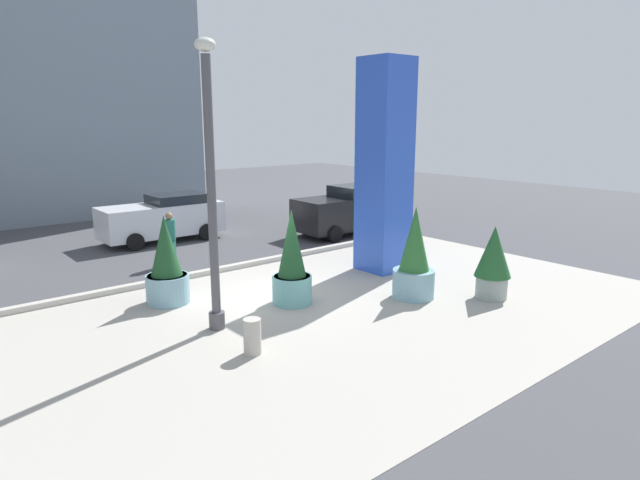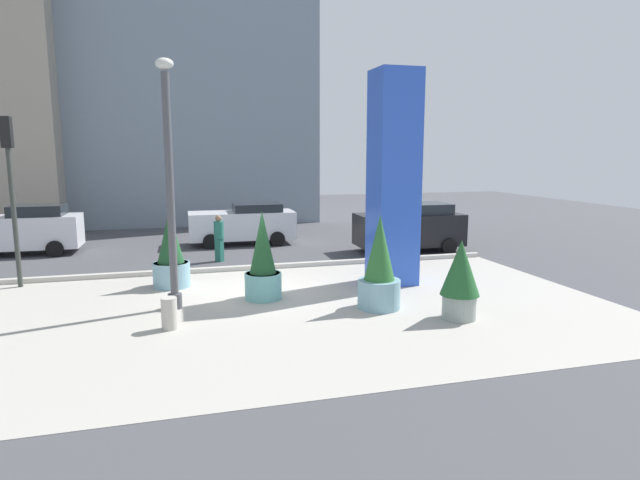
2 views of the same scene
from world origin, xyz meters
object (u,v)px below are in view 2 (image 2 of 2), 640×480
at_px(lamp_post, 170,191).
at_px(car_curb_east, 24,230).
at_px(potted_plant_near_left, 171,255).
at_px(pedestrian_on_sidewalk, 219,236).
at_px(art_pillar_blue, 393,179).
at_px(potted_plant_near_right, 460,278).
at_px(potted_plant_mid_plaza, 379,270).
at_px(traffic_light_corner, 10,174).
at_px(car_intersection, 243,223).
at_px(car_passing_lane, 410,227).
at_px(concrete_bollard, 169,314).
at_px(potted_plant_by_pillar, 263,262).

xyz_separation_m(lamp_post, car_curb_east, (-5.68, 9.34, -2.07)).
xyz_separation_m(potted_plant_near_left, pedestrian_on_sidewalk, (1.73, 3.49, 0.00)).
bearing_deg(car_curb_east, pedestrian_on_sidewalk, -25.33).
bearing_deg(pedestrian_on_sidewalk, art_pillar_blue, -44.53).
height_order(potted_plant_near_right, potted_plant_mid_plaza, potted_plant_mid_plaza).
bearing_deg(traffic_light_corner, lamp_post, -38.68).
height_order(potted_plant_near_right, car_intersection, potted_plant_near_right).
bearing_deg(art_pillar_blue, car_passing_lane, 59.05).
distance_m(potted_plant_near_right, traffic_light_corner, 13.03).
height_order(potted_plant_near_left, car_passing_lane, potted_plant_near_left).
relative_size(lamp_post, potted_plant_near_right, 3.21).
bearing_deg(traffic_light_corner, concrete_bollard, -50.46).
bearing_deg(potted_plant_mid_plaza, pedestrian_on_sidewalk, 115.41).
relative_size(potted_plant_near_left, car_curb_east, 0.53).
xyz_separation_m(potted_plant_near_left, car_curb_east, (-5.61, 6.96, 0.02)).
relative_size(lamp_post, potted_plant_near_left, 2.73).
distance_m(art_pillar_blue, potted_plant_near_right, 4.43).
xyz_separation_m(lamp_post, potted_plant_near_right, (6.65, -2.76, -2.03)).
height_order(lamp_post, art_pillar_blue, art_pillar_blue).
bearing_deg(art_pillar_blue, traffic_light_corner, 167.19).
relative_size(potted_plant_mid_plaza, car_passing_lane, 0.57).
bearing_deg(potted_plant_mid_plaza, potted_plant_by_pillar, 148.26).
bearing_deg(pedestrian_on_sidewalk, car_passing_lane, -0.14).
relative_size(lamp_post, pedestrian_on_sidewalk, 3.62).
bearing_deg(potted_plant_by_pillar, traffic_light_corner, 154.35).
height_order(traffic_light_corner, car_curb_east, traffic_light_corner).
relative_size(potted_plant_near_right, potted_plant_mid_plaza, 0.80).
bearing_deg(lamp_post, potted_plant_near_right, -22.54).
xyz_separation_m(potted_plant_near_right, potted_plant_mid_plaza, (-1.54, 1.36, 0.00)).
height_order(potted_plant_near_right, potted_plant_by_pillar, potted_plant_by_pillar).
bearing_deg(car_intersection, potted_plant_near_left, -113.72).
height_order(traffic_light_corner, pedestrian_on_sidewalk, traffic_light_corner).
xyz_separation_m(potted_plant_near_left, car_passing_lane, (9.45, 3.47, 0.02)).
xyz_separation_m(potted_plant_near_left, potted_plant_mid_plaza, (5.18, -3.78, 0.07)).
height_order(traffic_light_corner, car_passing_lane, traffic_light_corner).
bearing_deg(potted_plant_near_left, lamp_post, -88.32).
bearing_deg(pedestrian_on_sidewalk, car_intersection, 68.95).
distance_m(potted_plant_near_right, potted_plant_by_pillar, 5.27).
height_order(potted_plant_near_left, concrete_bollard, potted_plant_near_left).
bearing_deg(car_curb_east, car_passing_lane, -13.05).
bearing_deg(potted_plant_near_right, car_intersection, 106.55).
height_order(lamp_post, potted_plant_near_left, lamp_post).
relative_size(potted_plant_mid_plaza, car_intersection, 0.53).
bearing_deg(concrete_bollard, lamp_post, 85.35).
relative_size(art_pillar_blue, car_intersection, 1.40).
distance_m(potted_plant_mid_plaza, pedestrian_on_sidewalk, 8.05).
height_order(potted_plant_mid_plaza, pedestrian_on_sidewalk, potted_plant_mid_plaza).
distance_m(potted_plant_by_pillar, traffic_light_corner, 7.95).
bearing_deg(traffic_light_corner, potted_plant_by_pillar, -25.65).
bearing_deg(lamp_post, potted_plant_near_left, 91.68).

